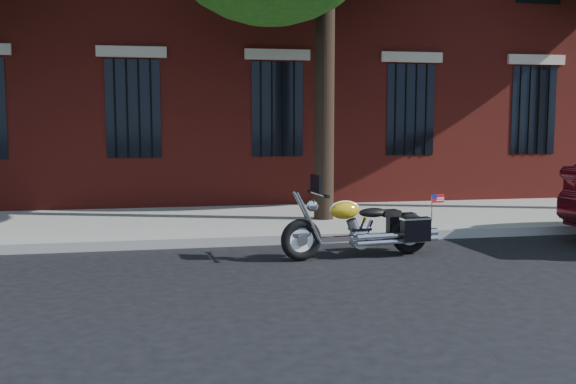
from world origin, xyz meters
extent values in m
plane|color=black|center=(0.00, 0.00, 0.00)|extent=(120.00, 120.00, 0.00)
cube|color=gray|center=(0.00, 1.38, 0.07)|extent=(40.00, 0.16, 0.15)
cube|color=gray|center=(0.00, 3.26, 0.07)|extent=(40.00, 3.60, 0.15)
cube|color=black|center=(0.00, 5.11, 2.20)|extent=(1.10, 0.14, 2.00)
cube|color=#B2A893|center=(0.00, 5.08, 3.35)|extent=(1.40, 0.20, 0.22)
cylinder|color=black|center=(0.00, 5.03, 2.20)|extent=(0.04, 0.04, 2.00)
cylinder|color=black|center=(0.50, 2.90, 2.50)|extent=(0.36, 0.36, 5.00)
torus|color=black|center=(-0.51, 0.09, 0.30)|extent=(0.61, 0.20, 0.59)
torus|color=black|center=(1.16, 0.29, 0.30)|extent=(0.61, 0.20, 0.59)
cylinder|color=white|center=(-0.51, 0.09, 0.30)|extent=(0.45, 0.10, 0.44)
cylinder|color=white|center=(1.16, 0.29, 0.30)|extent=(0.45, 0.10, 0.44)
ellipsoid|color=white|center=(-0.51, 0.09, 0.39)|extent=(0.32, 0.15, 0.17)
ellipsoid|color=gold|center=(1.16, 0.29, 0.41)|extent=(0.32, 0.16, 0.17)
cube|color=white|center=(0.32, 0.19, 0.28)|extent=(1.33, 0.24, 0.07)
cylinder|color=white|center=(0.37, 0.20, 0.27)|extent=(0.30, 0.19, 0.28)
cylinder|color=white|center=(0.83, 0.09, 0.28)|extent=(1.11, 0.21, 0.08)
ellipsoid|color=gold|center=(0.13, 0.17, 0.69)|extent=(0.47, 0.30, 0.25)
ellipsoid|color=black|center=(0.57, 0.22, 0.64)|extent=(0.46, 0.30, 0.14)
cube|color=black|center=(1.11, 0.52, 0.40)|extent=(0.44, 0.19, 0.34)
cube|color=black|center=(1.16, 0.06, 0.40)|extent=(0.44, 0.19, 0.34)
cylinder|color=white|center=(-0.27, 0.12, 0.94)|extent=(0.11, 0.69, 0.03)
sphere|color=white|center=(-0.36, 0.11, 0.78)|extent=(0.20, 0.20, 0.18)
cube|color=black|center=(-0.30, 0.12, 1.08)|extent=(0.08, 0.36, 0.25)
cube|color=red|center=(1.49, 0.06, 0.84)|extent=(0.20, 0.04, 0.12)
camera|label=1|loc=(-2.32, -8.54, 1.94)|focal=40.00mm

